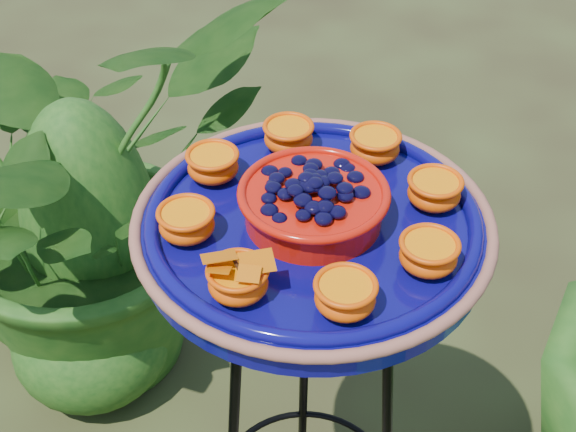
# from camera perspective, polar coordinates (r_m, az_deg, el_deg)

# --- Properties ---
(tripod_stand) EXTENTS (0.35, 0.35, 0.81)m
(tripod_stand) POSITION_cam_1_polar(r_m,az_deg,el_deg) (1.20, 1.44, -13.37)
(tripod_stand) COLOR black
(tripod_stand) RESTS_ON ground
(feeder_dish) EXTENTS (0.49, 0.49, 0.10)m
(feeder_dish) POSITION_cam_1_polar(r_m,az_deg,el_deg) (0.94, 1.79, -0.33)
(feeder_dish) COLOR #09075B
(feeder_dish) RESTS_ON tripod_stand
(shrub_back_left) EXTENTS (1.01, 1.04, 0.88)m
(shrub_back_left) POSITION_cam_1_polar(r_m,az_deg,el_deg) (1.69, -14.26, 1.78)
(shrub_back_left) COLOR #184713
(shrub_back_left) RESTS_ON ground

